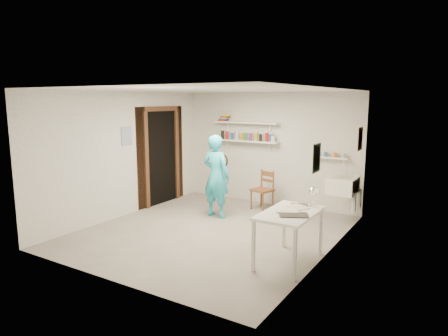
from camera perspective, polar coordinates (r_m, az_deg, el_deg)
The scene contains 27 objects.
floor at distance 6.97m, azimuth -1.75°, elevation -9.10°, with size 4.00×4.50×0.02m, color slate.
ceiling at distance 6.60m, azimuth -1.86°, elevation 11.21°, with size 4.00×4.50×0.02m, color silver.
wall_back at distance 8.63m, azimuth 6.50°, elevation 2.76°, with size 4.00×0.02×2.40m, color silver.
wall_front at distance 4.98m, azimuth -16.29°, elevation -2.72°, with size 4.00×0.02×2.40m, color silver.
wall_left at distance 7.95m, azimuth -13.99°, elevation 1.94°, with size 0.02×4.50×2.40m, color silver.
wall_right at distance 5.83m, azimuth 14.92°, elevation -0.87°, with size 0.02×4.50×2.40m, color silver.
doorway_recess at distance 8.73m, azimuth -8.92°, elevation 1.45°, with size 0.02×0.90×2.00m, color black.
corridor_box at distance 9.19m, azimuth -12.30°, elevation 2.08°, with size 1.40×1.50×2.10m, color brown.
door_lintel at distance 8.63m, azimuth -9.01°, elevation 8.36°, with size 0.06×1.05×0.10m, color brown.
door_jamb_near at distance 8.34m, azimuth -11.05°, elevation 1.01°, with size 0.06×0.10×2.00m, color brown.
door_jamb_far at distance 9.09m, azimuth -6.78°, elevation 1.84°, with size 0.06×0.10×2.00m, color brown.
shelf_lower at distance 8.73m, azimuth 3.17°, elevation 3.88°, with size 1.50×0.22×0.03m, color white.
shelf_upper at distance 8.69m, azimuth 3.20°, elevation 6.50°, with size 1.50×0.22×0.03m, color white.
ledge_shelf at distance 8.08m, azimuth 14.90°, elevation 1.45°, with size 0.70×0.14×0.03m, color white.
poster_left at distance 7.93m, azimuth -13.72°, elevation 4.48°, with size 0.01×0.28×0.36m, color #334C7F.
poster_right_a at distance 7.52m, azimuth 18.88°, elevation 3.95°, with size 0.01×0.34×0.42m, color #995933.
poster_right_b at distance 5.27m, azimuth 13.09°, elevation 1.41°, with size 0.01×0.30×0.38m, color #3F724C.
belfast_sink at distance 7.60m, azimuth 16.61°, elevation -2.36°, with size 0.48×0.60×0.30m, color white.
man at distance 7.63m, azimuth -1.12°, elevation -1.16°, with size 0.58×0.38×1.59m, color #2AB7D4.
wall_clock at distance 7.78m, azimuth -0.36°, elevation 1.03°, with size 0.29×0.29×0.04m, color beige.
wooden_chair at distance 8.22m, azimuth 5.47°, elevation -3.15°, with size 0.38×0.37×0.82m, color brown.
work_table at distance 5.66m, azimuth 9.27°, elevation -9.74°, with size 0.66×1.09×0.73m, color white.
desk_lamp at distance 5.84m, azimuth 12.72°, elevation -3.29°, with size 0.14×0.14×0.14m, color white.
spray_cans at distance 8.72m, azimuth 3.18°, elevation 4.53°, with size 1.34×0.06×0.17m.
book_stack at distance 8.97m, azimuth 0.04°, elevation 7.16°, with size 0.26×0.14×0.14m.
ledge_pots at distance 8.08m, azimuth 14.92°, elevation 1.87°, with size 0.48×0.07×0.09m.
papers at distance 5.55m, azimuth 9.38°, elevation -6.09°, with size 0.30×0.22×0.02m.
Camera 1 is at (3.64, -5.50, 2.24)m, focal length 32.00 mm.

